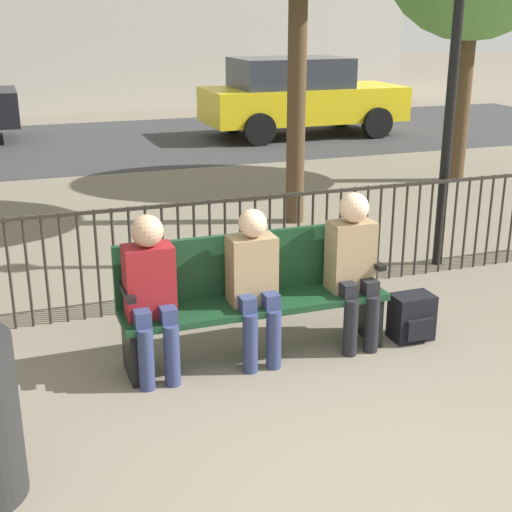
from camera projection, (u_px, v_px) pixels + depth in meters
park_bench at (252, 290)px, 5.33m from camera, size 2.01×0.45×0.92m
seated_person_0 at (151, 288)px, 4.90m from camera, size 0.34×0.39×1.19m
seated_person_1 at (254, 278)px, 5.15m from camera, size 0.34×0.39×1.16m
seated_person_2 at (353, 261)px, 5.40m from camera, size 0.34×0.39×1.21m
backpack at (412, 317)px, 5.64m from camera, size 0.33×0.26×0.37m
fence_railing at (210, 243)px, 6.24m from camera, size 9.01×0.03×0.95m
lamp_post at (459, 2)px, 6.59m from camera, size 0.28×0.28×3.91m
street_surface at (89, 144)px, 14.26m from camera, size 24.00×6.00×0.01m
parked_car_1 at (300, 96)px, 14.97m from camera, size 4.20×1.94×1.62m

